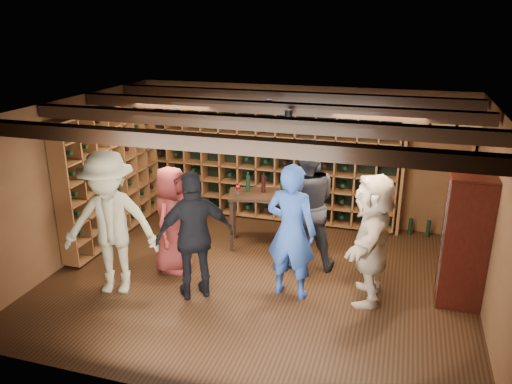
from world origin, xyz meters
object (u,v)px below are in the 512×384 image
(display_cabinet, at_px, (464,244))
(guest_beige, at_px, (372,238))
(guest_red_floral, at_px, (172,219))
(guest_khaki, at_px, (110,224))
(guest_woman_black, at_px, (195,236))
(man_blue_shirt, at_px, (291,232))
(man_grey_suit, at_px, (305,205))
(tasting_table, at_px, (266,200))

(display_cabinet, xyz_separation_m, guest_beige, (-1.15, -0.24, 0.03))
(guest_red_floral, height_order, guest_khaki, guest_khaki)
(guest_woman_black, bearing_deg, guest_khaki, -25.92)
(display_cabinet, distance_m, guest_woman_black, 3.51)
(man_blue_shirt, bearing_deg, guest_woman_black, 25.45)
(man_blue_shirt, relative_size, guest_woman_black, 1.05)
(man_blue_shirt, distance_m, man_grey_suit, 0.87)
(man_grey_suit, distance_m, guest_khaki, 2.78)
(guest_red_floral, bearing_deg, guest_beige, -88.53)
(guest_red_floral, height_order, guest_woman_black, guest_woman_black)
(man_blue_shirt, bearing_deg, guest_khaki, 21.37)
(display_cabinet, bearing_deg, guest_woman_black, -166.01)
(man_grey_suit, xyz_separation_m, guest_red_floral, (-1.86, -0.66, -0.20))
(guest_woman_black, xyz_separation_m, guest_khaki, (-1.15, -0.20, 0.11))
(guest_khaki, xyz_separation_m, guest_beige, (3.39, 0.80, -0.11))
(display_cabinet, height_order, man_blue_shirt, man_blue_shirt)
(man_blue_shirt, xyz_separation_m, guest_khaki, (-2.36, -0.60, 0.07))
(man_blue_shirt, distance_m, guest_red_floral, 1.87)
(display_cabinet, distance_m, guest_beige, 1.18)
(display_cabinet, distance_m, man_grey_suit, 2.23)
(display_cabinet, relative_size, guest_beige, 0.98)
(tasting_table, bearing_deg, man_grey_suit, -51.79)
(guest_woman_black, relative_size, guest_khaki, 0.89)
(man_grey_suit, xyz_separation_m, guest_beige, (1.03, -0.67, -0.12))
(guest_red_floral, xyz_separation_m, guest_woman_black, (0.64, -0.61, 0.08))
(man_blue_shirt, height_order, guest_red_floral, man_blue_shirt)
(guest_beige, bearing_deg, tasting_table, -124.59)
(man_grey_suit, xyz_separation_m, tasting_table, (-0.76, 0.56, -0.20))
(man_grey_suit, relative_size, tasting_table, 1.51)
(man_blue_shirt, height_order, tasting_table, man_blue_shirt)
(display_cabinet, relative_size, guest_woman_black, 0.98)
(man_grey_suit, height_order, guest_woman_black, man_grey_suit)
(guest_khaki, bearing_deg, guest_red_floral, 44.02)
(man_grey_suit, bearing_deg, tasting_table, -53.86)
(man_grey_suit, bearing_deg, display_cabinet, 151.91)
(tasting_table, bearing_deg, guest_woman_black, -119.30)
(man_grey_suit, height_order, tasting_table, man_grey_suit)
(tasting_table, bearing_deg, guest_khaki, -143.47)
(guest_woman_black, height_order, guest_beige, guest_woman_black)
(man_blue_shirt, distance_m, guest_khaki, 2.43)
(guest_red_floral, distance_m, guest_beige, 2.88)
(man_grey_suit, bearing_deg, guest_beige, 129.81)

